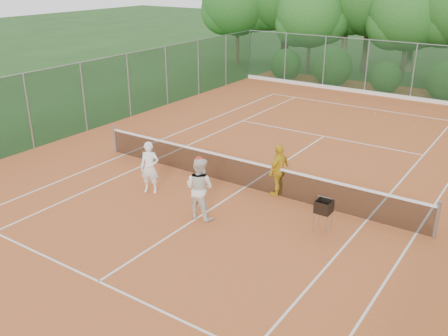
{
  "coord_description": "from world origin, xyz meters",
  "views": [
    {
      "loc": [
        7.82,
        -12.79,
        6.77
      ],
      "look_at": [
        -0.02,
        -1.2,
        1.1
      ],
      "focal_mm": 40.0,
      "sensor_mm": 36.0,
      "label": 1
    }
  ],
  "objects_px": {
    "ball_hopper": "(324,207)",
    "player_white": "(150,168)",
    "player_center_grp": "(200,188)",
    "player_yellow": "(279,170)"
  },
  "relations": [
    {
      "from": "player_center_grp",
      "to": "player_yellow",
      "type": "xyz_separation_m",
      "value": [
        1.14,
        2.61,
        -0.08
      ]
    },
    {
      "from": "player_center_grp",
      "to": "player_white",
      "type": "bearing_deg",
      "value": 167.73
    },
    {
      "from": "ball_hopper",
      "to": "player_white",
      "type": "bearing_deg",
      "value": 174.12
    },
    {
      "from": "player_center_grp",
      "to": "ball_hopper",
      "type": "height_order",
      "value": "player_center_grp"
    },
    {
      "from": "ball_hopper",
      "to": "player_yellow",
      "type": "bearing_deg",
      "value": 133.62
    },
    {
      "from": "player_white",
      "to": "ball_hopper",
      "type": "height_order",
      "value": "player_white"
    },
    {
      "from": "player_center_grp",
      "to": "ball_hopper",
      "type": "distance_m",
      "value": 3.49
    },
    {
      "from": "player_white",
      "to": "player_yellow",
      "type": "bearing_deg",
      "value": 7.2
    },
    {
      "from": "player_yellow",
      "to": "ball_hopper",
      "type": "height_order",
      "value": "player_yellow"
    },
    {
      "from": "ball_hopper",
      "to": "player_center_grp",
      "type": "bearing_deg",
      "value": -172.9
    }
  ]
}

